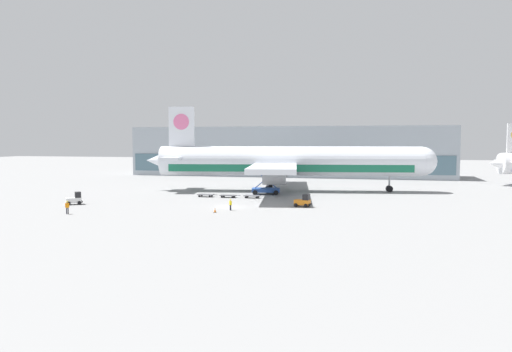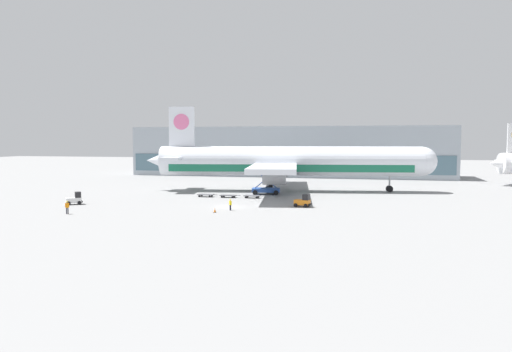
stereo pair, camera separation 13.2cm
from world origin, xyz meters
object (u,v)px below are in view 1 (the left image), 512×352
Objects in this scene: airplane_main at (285,162)px; ground_crew_far at (231,204)px; baggage_dolly_third at (252,196)px; baggage_tug_mid at (303,201)px; baggage_tug_foreground at (75,199)px; ground_crew_near at (67,206)px; baggage_dolly_second at (228,195)px; traffic_cone_near at (215,210)px; scissor_lift_loader at (266,184)px; baggage_dolly_lead at (206,195)px.

airplane_main is 29.35m from ground_crew_far.
baggage_dolly_third is 15.86m from ground_crew_far.
baggage_tug_mid is 11.66m from ground_crew_far.
baggage_tug_foreground reaches higher than ground_crew_near.
baggage_dolly_second is (-14.86, 9.21, -0.49)m from baggage_tug_mid.
ground_crew_near is at bearing 65.58° from ground_crew_far.
ground_crew_far is 2.40× the size of traffic_cone_near.
baggage_dolly_third is 18.39m from traffic_cone_near.
airplane_main is 40.78m from baggage_tug_foreground.
scissor_lift_loader is at bearing 85.65° from traffic_cone_near.
baggage_tug_foreground and baggage_tug_mid have the same top height.
scissor_lift_loader is 22.46m from ground_crew_far.
baggage_dolly_second is at bearing -1.80° from baggage_dolly_lead.
ground_crew_far is (0.71, -15.83, 0.58)m from baggage_dolly_third.
baggage_dolly_lead is (16.77, 15.04, -0.49)m from baggage_tug_foreground.
ground_crew_near is at bearing -129.57° from baggage_dolly_third.
airplane_main is 31.40× the size of ground_crew_near.
baggage_tug_foreground is 1.69× the size of ground_crew_far.
airplane_main is 14.53m from baggage_dolly_third.
ground_crew_near reaches higher than ground_crew_far.
traffic_cone_near reaches higher than baggage_dolly_third.
traffic_cone_near is at bearing -92.74° from baggage_dolly_third.
ground_crew_far is (21.03, 8.85, -0.13)m from ground_crew_near.
airplane_main is 34.79× the size of ground_crew_far.
scissor_lift_loader is 3.38× the size of ground_crew_far.
baggage_dolly_lead and baggage_dolly_second have the same top height.
baggage_tug_foreground is at bearing 172.74° from traffic_cone_near.
baggage_tug_foreground is 24.75m from traffic_cone_near.
baggage_dolly_lead is 2.23× the size of ground_crew_far.
ground_crew_far is at bearing -87.54° from baggage_dolly_third.
ground_crew_near reaches higher than baggage_dolly_third.
ground_crew_far reaches higher than baggage_dolly_second.
baggage_tug_mid is 0.72× the size of baggage_dolly_second.
baggage_tug_mid is at bearing 37.82° from traffic_cone_near.
airplane_main is 21.81× the size of baggage_tug_mid.
baggage_dolly_second is at bearing -2.09° from baggage_tug_foreground.
traffic_cone_near is at bearing -66.94° from baggage_dolly_lead.
baggage_dolly_second is at bearing 157.93° from baggage_tug_mid.
scissor_lift_loader is at bearing 2.18° from baggage_tug_foreground.
baggage_dolly_third is 2.01× the size of ground_crew_near.
traffic_cone_near is (7.77, -18.16, -0.05)m from baggage_dolly_lead.
baggage_tug_mid is 14.41m from traffic_cone_near.
scissor_lift_loader reaches higher than traffic_cone_near.
baggage_dolly_third is 5.35× the size of traffic_cone_near.
ground_crew_far is (26.10, -0.58, 0.09)m from baggage_tug_foreground.
ground_crew_near is (-16.00, -24.35, 0.71)m from baggage_dolly_second.
baggage_tug_mid is at bearing -104.63° from ground_crew_far.
airplane_main is 10.30× the size of scissor_lift_loader.
baggage_dolly_third is at bearing 4.34° from baggage_dolly_second.
baggage_dolly_third is (-3.63, -12.97, -5.45)m from airplane_main.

